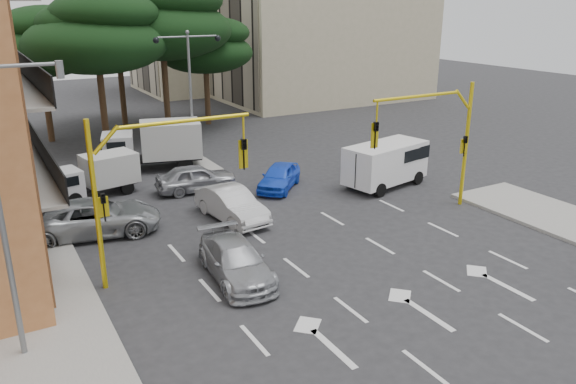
% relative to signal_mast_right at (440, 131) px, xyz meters
% --- Properties ---
extents(ground, '(120.00, 120.00, 0.00)m').
position_rel_signal_mast_right_xyz_m(ground, '(-6.80, -1.99, -3.88)').
color(ground, '#28282B').
rests_on(ground, ground).
extents(median_strip, '(1.40, 6.00, 0.15)m').
position_rel_signal_mast_right_xyz_m(median_strip, '(-6.80, 14.01, -3.81)').
color(median_strip, gray).
rests_on(median_strip, ground).
extents(apartment_beige_near, '(20.20, 12.15, 18.70)m').
position_rel_signal_mast_right_xyz_m(apartment_beige_near, '(13.15, 30.01, 5.47)').
color(apartment_beige_near, '#B5AD88').
rests_on(apartment_beige_near, ground).
extents(apartment_beige_far, '(16.20, 12.15, 16.70)m').
position_rel_signal_mast_right_xyz_m(apartment_beige_far, '(6.15, 42.01, 4.47)').
color(apartment_beige_far, '#B5AD88').
rests_on(apartment_beige_far, ground).
extents(pine_left_near, '(9.15, 9.15, 10.23)m').
position_rel_signal_mast_right_xyz_m(pine_left_near, '(-10.75, 19.96, 3.72)').
color(pine_left_near, '#382616').
rests_on(pine_left_near, ground).
extents(pine_center, '(9.98, 9.98, 11.16)m').
position_rel_signal_mast_right_xyz_m(pine_center, '(-5.75, 21.96, 4.41)').
color(pine_center, '#382616').
rests_on(pine_center, ground).
extents(pine_left_far, '(8.32, 8.32, 9.30)m').
position_rel_signal_mast_right_xyz_m(pine_left_far, '(-13.75, 23.96, 3.03)').
color(pine_left_far, '#382616').
rests_on(pine_left_far, ground).
extents(pine_right, '(7.49, 7.49, 8.37)m').
position_rel_signal_mast_right_xyz_m(pine_right, '(-1.75, 23.96, 2.33)').
color(pine_right, '#382616').
rests_on(pine_right, ground).
extents(pine_back, '(9.15, 9.15, 10.23)m').
position_rel_signal_mast_right_xyz_m(pine_back, '(-7.75, 26.96, 3.72)').
color(pine_back, '#382616').
rests_on(pine_back, ground).
extents(signal_mast_right, '(5.79, 0.37, 6.00)m').
position_rel_signal_mast_right_xyz_m(signal_mast_right, '(0.00, 0.00, 0.00)').
color(signal_mast_right, yellow).
rests_on(signal_mast_right, ground).
extents(signal_mast_left, '(5.79, 0.37, 6.00)m').
position_rel_signal_mast_right_xyz_m(signal_mast_left, '(-13.61, 0.00, 0.00)').
color(signal_mast_left, yellow).
rests_on(signal_mast_left, ground).
extents(street_lamp_left, '(2.08, 0.20, 8.00)m').
position_rel_signal_mast_right_xyz_m(street_lamp_left, '(-18.10, -2.99, 0.84)').
color(street_lamp_left, slate).
rests_on(street_lamp_left, sidewalk_left).
extents(street_lamp_center, '(4.16, 0.36, 7.77)m').
position_rel_signal_mast_right_xyz_m(street_lamp_center, '(-6.80, 14.01, 1.54)').
color(street_lamp_center, slate).
rests_on(street_lamp_center, median_strip).
extents(car_white_hatch, '(2.04, 4.60, 1.47)m').
position_rel_signal_mast_right_xyz_m(car_white_hatch, '(-8.87, 3.73, -3.15)').
color(car_white_hatch, silver).
rests_on(car_white_hatch, ground).
extents(car_blue_compact, '(3.88, 3.87, 1.33)m').
position_rel_signal_mast_right_xyz_m(car_blue_compact, '(-4.81, 6.58, -3.22)').
color(car_blue_compact, blue).
rests_on(car_blue_compact, ground).
extents(car_silver_wagon, '(2.31, 4.77, 1.34)m').
position_rel_signal_mast_right_xyz_m(car_silver_wagon, '(-11.10, -1.59, -3.22)').
color(car_silver_wagon, '#9C9EA4').
rests_on(car_silver_wagon, ground).
extents(car_silver_cross_a, '(5.94, 3.51, 1.55)m').
position_rel_signal_mast_right_xyz_m(car_silver_cross_a, '(-14.68, 5.07, -3.11)').
color(car_silver_cross_a, '#9EA1A5').
rests_on(car_silver_cross_a, ground).
extents(car_silver_cross_b, '(4.36, 2.07, 1.44)m').
position_rel_signal_mast_right_xyz_m(car_silver_cross_b, '(-8.78, 8.39, -3.16)').
color(car_silver_cross_b, '#A2A4AA').
rests_on(car_silver_cross_b, ground).
extents(van_white, '(5.10, 3.08, 2.38)m').
position_rel_signal_mast_right_xyz_m(van_white, '(0.38, 4.15, -2.69)').
color(van_white, white).
rests_on(van_white, ground).
extents(box_truck_a, '(4.55, 2.58, 2.11)m').
position_rel_signal_mast_right_xyz_m(box_truck_a, '(-13.52, 10.19, -2.83)').
color(box_truck_a, white).
rests_on(box_truck_a, ground).
extents(box_truck_b, '(6.16, 3.80, 2.82)m').
position_rel_signal_mast_right_xyz_m(box_truck_b, '(-9.47, 13.51, -2.47)').
color(box_truck_b, silver).
rests_on(box_truck_b, ground).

